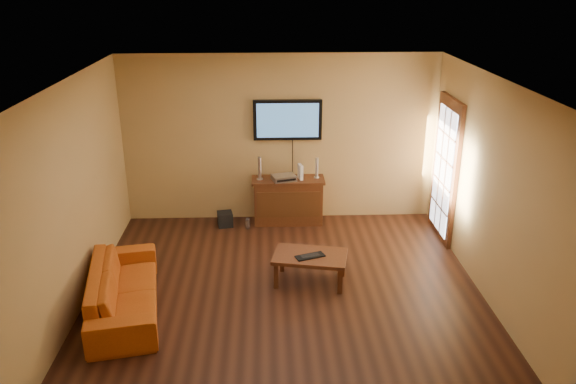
{
  "coord_description": "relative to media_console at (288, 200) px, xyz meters",
  "views": [
    {
      "loc": [
        -0.22,
        -6.16,
        3.82
      ],
      "look_at": [
        0.06,
        0.8,
        1.1
      ],
      "focal_mm": 35.0,
      "sensor_mm": 36.0,
      "label": 1
    }
  ],
  "objects": [
    {
      "name": "game_console",
      "position": [
        0.2,
        -0.0,
        0.49
      ],
      "size": [
        0.08,
        0.18,
        0.24
      ],
      "primitive_type": "cube",
      "rotation": [
        0.0,
        0.0,
        0.21
      ],
      "color": "white",
      "rests_on": "media_console"
    },
    {
      "name": "speaker_right",
      "position": [
        0.46,
        0.04,
        0.53
      ],
      "size": [
        0.09,
        0.09,
        0.33
      ],
      "color": "silver",
      "rests_on": "media_console"
    },
    {
      "name": "keyboard",
      "position": [
        0.21,
        -1.99,
        0.03
      ],
      "size": [
        0.4,
        0.26,
        0.02
      ],
      "color": "black",
      "rests_on": "coffee_table"
    },
    {
      "name": "television",
      "position": [
        0.0,
        0.18,
        1.29
      ],
      "size": [
        1.08,
        0.08,
        0.64
      ],
      "color": "black",
      "rests_on": "ground"
    },
    {
      "name": "sofa",
      "position": [
        -2.07,
        -2.51,
        -0.0
      ],
      "size": [
        0.91,
        2.0,
        0.76
      ],
      "primitive_type": "imported",
      "rotation": [
        0.0,
        0.0,
        1.76
      ],
      "color": "#B64F14",
      "rests_on": "ground"
    },
    {
      "name": "room_walls",
      "position": [
        -0.12,
        -1.64,
        1.31
      ],
      "size": [
        5.0,
        5.0,
        5.0
      ],
      "color": "tan",
      "rests_on": "ground"
    },
    {
      "name": "coffee_table",
      "position": [
        0.21,
        -1.94,
        -0.04
      ],
      "size": [
        1.04,
        0.75,
        0.4
      ],
      "color": "#43200F",
      "rests_on": "ground"
    },
    {
      "name": "bottle",
      "position": [
        -0.66,
        -0.24,
        -0.29
      ],
      "size": [
        0.07,
        0.07,
        0.19
      ],
      "color": "white",
      "rests_on": "ground"
    },
    {
      "name": "subwoofer",
      "position": [
        -1.02,
        -0.11,
        -0.26
      ],
      "size": [
        0.27,
        0.27,
        0.23
      ],
      "primitive_type": "cube",
      "rotation": [
        0.0,
        0.0,
        0.18
      ],
      "color": "black",
      "rests_on": "ground"
    },
    {
      "name": "french_door",
      "position": [
        2.34,
        -0.57,
        0.67
      ],
      "size": [
        0.07,
        1.02,
        2.22
      ],
      "color": "#43200F",
      "rests_on": "ground"
    },
    {
      "name": "media_console",
      "position": [
        0.0,
        0.0,
        0.0
      ],
      "size": [
        1.16,
        0.44,
        0.75
      ],
      "color": "#43200F",
      "rests_on": "ground"
    },
    {
      "name": "ground_plane",
      "position": [
        -0.12,
        -2.27,
        -0.38
      ],
      "size": [
        5.0,
        5.0,
        0.0
      ],
      "primitive_type": "plane",
      "color": "black",
      "rests_on": "ground"
    },
    {
      "name": "av_receiver",
      "position": [
        -0.07,
        -0.05,
        0.41
      ],
      "size": [
        0.42,
        0.35,
        0.08
      ],
      "primitive_type": "cube",
      "rotation": [
        0.0,
        0.0,
        0.29
      ],
      "color": "silver",
      "rests_on": "media_console"
    },
    {
      "name": "speaker_left",
      "position": [
        -0.45,
        -0.0,
        0.54
      ],
      "size": [
        0.1,
        0.1,
        0.37
      ],
      "color": "silver",
      "rests_on": "media_console"
    }
  ]
}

